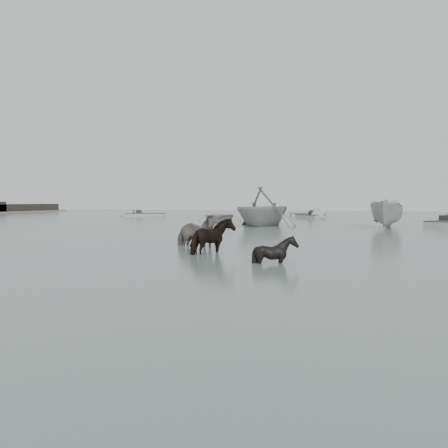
# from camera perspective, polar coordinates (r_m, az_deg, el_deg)

# --- Properties ---
(ground) EXTENTS (140.00, 140.00, 0.00)m
(ground) POSITION_cam_1_polar(r_m,az_deg,el_deg) (13.38, 6.51, -4.61)
(ground) COLOR #505F59
(ground) RESTS_ON ground
(pony_pinto) EXTENTS (2.13, 1.34, 1.67)m
(pony_pinto) POSITION_cam_1_polar(r_m,az_deg,el_deg) (16.83, -3.79, -0.19)
(pony_pinto) COLOR black
(pony_pinto) RESTS_ON ground
(pony_dark) EXTENTS (1.24, 1.44, 1.42)m
(pony_dark) POSITION_cam_1_polar(r_m,az_deg,el_deg) (14.73, -1.37, -1.11)
(pony_dark) COLOR black
(pony_dark) RESTS_ON ground
(pony_black) EXTENTS (1.32, 1.25, 1.18)m
(pony_black) POSITION_cam_1_polar(r_m,az_deg,el_deg) (12.55, 6.71, -2.39)
(pony_black) COLOR black
(pony_black) RESTS_ON ground
(rowboat_lead) EXTENTS (5.08, 6.20, 1.12)m
(rowboat_lead) POSITION_cam_1_polar(r_m,az_deg,el_deg) (37.58, -0.66, 1.16)
(rowboat_lead) COLOR silver
(rowboat_lead) RESTS_ON ground
(rowboat_trail) EXTENTS (6.81, 7.12, 2.92)m
(rowboat_trail) POSITION_cam_1_polar(r_m,az_deg,el_deg) (31.16, 5.22, 2.42)
(rowboat_trail) COLOR #979A97
(rowboat_trail) RESTS_ON ground
(boat_small) EXTENTS (2.76, 5.39, 1.98)m
(boat_small) POSITION_cam_1_polar(r_m,az_deg,el_deg) (30.63, 20.59, 1.36)
(boat_small) COLOR #A9A9A5
(boat_small) RESTS_ON ground
(skiff_port) EXTENTS (3.85, 5.29, 0.75)m
(skiff_port) POSITION_cam_1_polar(r_m,az_deg,el_deg) (34.81, 26.90, 0.38)
(skiff_port) COLOR #9A9D9B
(skiff_port) RESTS_ON ground
(skiff_outer) EXTENTS (6.35, 3.53, 0.75)m
(skiff_outer) POSITION_cam_1_polar(r_m,az_deg,el_deg) (51.44, -10.24, 1.40)
(skiff_outer) COLOR #A3A49F
(skiff_outer) RESTS_ON ground
(skiff_mid) EXTENTS (4.27, 4.28, 0.75)m
(skiff_mid) POSITION_cam_1_polar(r_m,az_deg,el_deg) (46.01, 11.26, 1.21)
(skiff_mid) COLOR #959795
(skiff_mid) RESTS_ON ground
(skiff_far) EXTENTS (5.58, 3.25, 0.75)m
(skiff_far) POSITION_cam_1_polar(r_m,az_deg,el_deg) (50.88, 10.85, 1.38)
(skiff_far) COLOR #B0B2AF
(skiff_far) RESTS_ON ground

